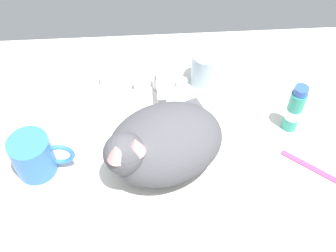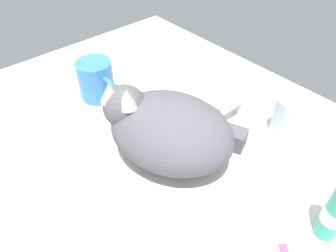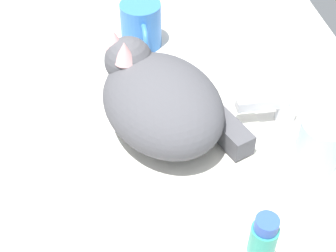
% 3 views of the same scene
% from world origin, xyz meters
% --- Properties ---
extents(ground_plane, '(1.10, 0.83, 0.03)m').
position_xyz_m(ground_plane, '(0.00, 0.00, -0.01)').
color(ground_plane, silver).
extents(sink_basin, '(0.34, 0.34, 0.01)m').
position_xyz_m(sink_basin, '(0.00, 0.00, 0.00)').
color(sink_basin, white).
rests_on(sink_basin, ground_plane).
extents(faucet, '(0.13, 0.11, 0.06)m').
position_xyz_m(faucet, '(0.00, 0.20, 0.02)').
color(faucet, silver).
rests_on(faucet, ground_plane).
extents(cat, '(0.29, 0.27, 0.15)m').
position_xyz_m(cat, '(-0.01, -0.00, 0.07)').
color(cat, '#4C4C51').
rests_on(cat, sink_basin).
extents(coffee_mug, '(0.13, 0.08, 0.09)m').
position_xyz_m(coffee_mug, '(-0.27, -0.00, 0.05)').
color(coffee_mug, '#3372C6').
rests_on(coffee_mug, ground_plane).
extents(rinse_cup, '(0.07, 0.07, 0.09)m').
position_xyz_m(rinse_cup, '(0.11, 0.23, 0.04)').
color(rinse_cup, silver).
rests_on(rinse_cup, ground_plane).
extents(soap_dish, '(0.09, 0.06, 0.01)m').
position_xyz_m(soap_dish, '(-0.11, 0.24, 0.01)').
color(soap_dish, white).
rests_on(soap_dish, ground_plane).
extents(soap_bar, '(0.07, 0.05, 0.02)m').
position_xyz_m(soap_bar, '(-0.11, 0.24, 0.02)').
color(soap_bar, silver).
rests_on(soap_bar, soap_dish).
extents(toothpaste_bottle, '(0.04, 0.04, 0.13)m').
position_xyz_m(toothpaste_bottle, '(0.28, 0.08, 0.06)').
color(toothpaste_bottle, teal).
rests_on(toothpaste_bottle, ground_plane).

